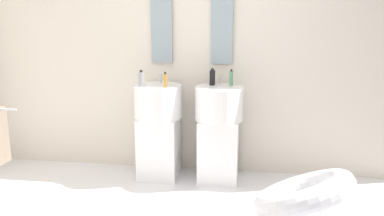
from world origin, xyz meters
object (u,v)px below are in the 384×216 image
soap_bottle_green (231,78)px  soap_bottle_amber (165,80)px  lounge_chair (303,200)px  soap_bottle_grey (141,79)px  soap_bottle_black (212,77)px  pedestal_sink_right (219,130)px  pedestal_sink_left (159,128)px

soap_bottle_green → soap_bottle_amber: bearing=-164.9°
soap_bottle_amber → lounge_chair: bearing=-39.4°
soap_bottle_green → soap_bottle_grey: same height
soap_bottle_black → soap_bottle_grey: bearing=-165.3°
pedestal_sink_right → soap_bottle_green: size_ratio=6.53×
pedestal_sink_left → pedestal_sink_right: size_ratio=1.00×
soap_bottle_black → pedestal_sink_right: bearing=-47.8°
pedestal_sink_right → soap_bottle_green: 0.54m
pedestal_sink_left → soap_bottle_green: soap_bottle_green is taller
pedestal_sink_left → lounge_chair: 1.77m
pedestal_sink_left → soap_bottle_grey: bearing=-147.1°
pedestal_sink_left → soap_bottle_amber: 0.53m
pedestal_sink_left → pedestal_sink_right: (0.63, 0.00, 0.00)m
pedestal_sink_right → lounge_chair: 1.35m
pedestal_sink_right → lounge_chair: (0.73, -1.12, -0.18)m
lounge_chair → soap_bottle_amber: (-1.25, 1.03, 0.70)m
pedestal_sink_left → pedestal_sink_right: bearing=0.0°
lounge_chair → soap_bottle_green: bearing=117.1°
lounge_chair → soap_bottle_grey: (-1.50, 1.03, 0.71)m
soap_bottle_green → soap_bottle_grey: bearing=-168.9°
soap_bottle_green → lounge_chair: bearing=-62.9°
pedestal_sink_left → pedestal_sink_right: same height
pedestal_sink_right → soap_bottle_amber: bearing=-170.0°
soap_bottle_green → soap_bottle_grey: size_ratio=1.00×
pedestal_sink_left → soap_bottle_black: size_ratio=6.40×
pedestal_sink_right → lounge_chair: bearing=-57.1°
pedestal_sink_right → soap_bottle_green: soap_bottle_green is taller
pedestal_sink_right → soap_bottle_black: soap_bottle_black is taller
pedestal_sink_left → soap_bottle_grey: soap_bottle_grey is taller
soap_bottle_grey → soap_bottle_black: bearing=14.7°
pedestal_sink_right → soap_bottle_grey: size_ratio=6.56×
lounge_chair → soap_bottle_black: bearing=123.7°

